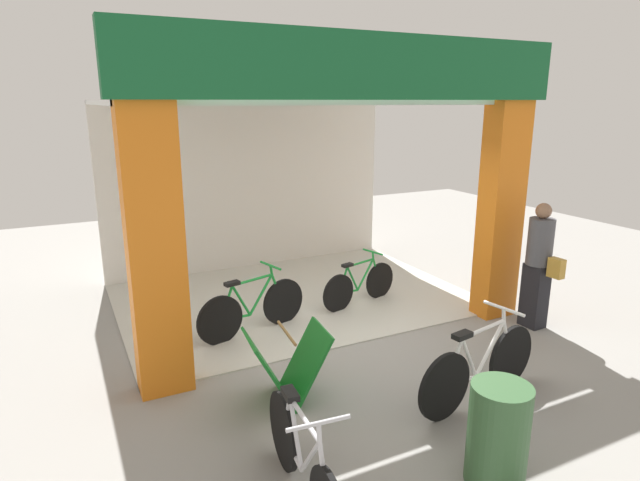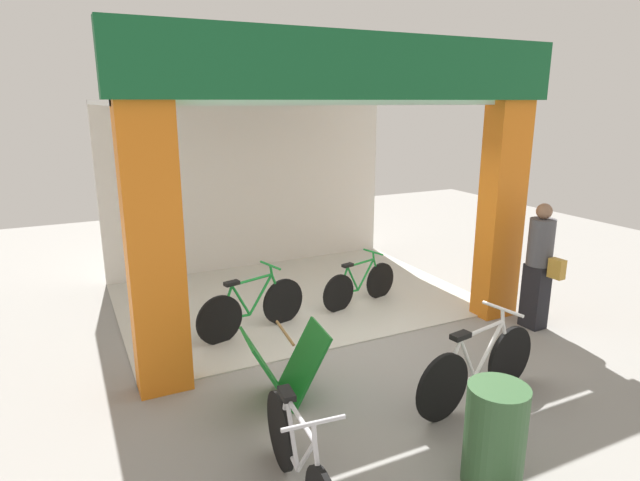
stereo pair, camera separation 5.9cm
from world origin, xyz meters
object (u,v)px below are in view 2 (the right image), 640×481
at_px(bicycle_parked_1, 299,464).
at_px(pedestrian_0, 539,265).
at_px(bicycle_parked_0, 478,368).
at_px(bicycle_inside_0, 252,308).
at_px(sandwich_board_sign, 285,366).
at_px(bicycle_inside_1, 360,285).
at_px(trash_bin, 495,435).

height_order(bicycle_parked_1, pedestrian_0, pedestrian_0).
bearing_deg(bicycle_parked_0, bicycle_inside_0, 119.98).
distance_m(bicycle_parked_1, sandwich_board_sign, 1.52).
xyz_separation_m(sandwich_board_sign, pedestrian_0, (3.75, 0.19, 0.51)).
xyz_separation_m(bicycle_inside_0, bicycle_parked_1, (-0.71, -3.13, 0.01)).
bearing_deg(bicycle_parked_0, bicycle_inside_1, 84.20).
relative_size(bicycle_inside_1, bicycle_parked_0, 0.82).
distance_m(bicycle_inside_0, pedestrian_0, 3.86).
height_order(sandwich_board_sign, trash_bin, trash_bin).
distance_m(bicycle_inside_0, sandwich_board_sign, 1.70).
relative_size(bicycle_inside_0, bicycle_parked_1, 0.95).
xyz_separation_m(bicycle_inside_1, trash_bin, (-1.00, -3.84, 0.11)).
relative_size(bicycle_inside_1, sandwich_board_sign, 1.62).
xyz_separation_m(bicycle_inside_0, pedestrian_0, (3.52, -1.50, 0.53)).
relative_size(bicycle_inside_0, sandwich_board_sign, 1.83).
bearing_deg(bicycle_parked_1, bicycle_inside_0, 77.18).
height_order(bicycle_parked_0, sandwich_board_sign, bicycle_parked_0).
xyz_separation_m(bicycle_inside_0, bicycle_parked_0, (1.50, -2.61, 0.02)).
xyz_separation_m(bicycle_parked_0, trash_bin, (-0.71, -0.97, 0.04)).
xyz_separation_m(bicycle_inside_1, pedestrian_0, (1.72, -1.76, 0.57)).
bearing_deg(sandwich_board_sign, bicycle_parked_0, -27.89).
relative_size(bicycle_parked_0, sandwich_board_sign, 1.98).
distance_m(sandwich_board_sign, pedestrian_0, 3.78).
height_order(bicycle_inside_0, trash_bin, bicycle_inside_0).
relative_size(bicycle_inside_0, pedestrian_0, 0.93).
xyz_separation_m(bicycle_parked_0, pedestrian_0, (2.01, 1.11, 0.50)).
bearing_deg(sandwich_board_sign, bicycle_inside_0, 82.31).
relative_size(pedestrian_0, trash_bin, 2.00).
relative_size(bicycle_parked_1, pedestrian_0, 0.98).
bearing_deg(bicycle_inside_1, trash_bin, -104.66).
bearing_deg(pedestrian_0, bicycle_inside_1, 134.46).
bearing_deg(trash_bin, bicycle_parked_0, 53.76).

